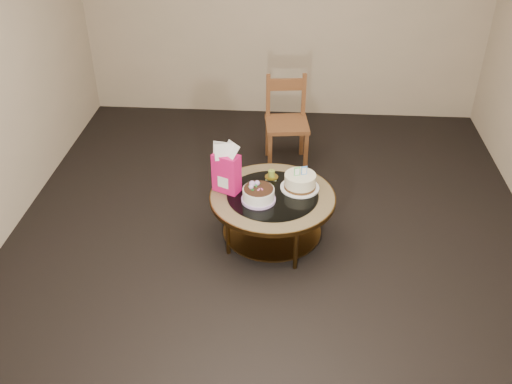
# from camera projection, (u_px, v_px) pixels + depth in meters

# --- Properties ---
(ground) EXTENTS (5.00, 5.00, 0.00)m
(ground) POSITION_uv_depth(u_px,v_px,m) (272.00, 239.00, 4.84)
(ground) COLOR black
(ground) RESTS_ON ground
(room_walls) EXTENTS (4.52, 5.02, 2.61)m
(room_walls) POSITION_uv_depth(u_px,v_px,m) (275.00, 66.00, 3.98)
(room_walls) COLOR tan
(room_walls) RESTS_ON ground
(coffee_table) EXTENTS (1.02, 1.02, 0.46)m
(coffee_table) POSITION_uv_depth(u_px,v_px,m) (272.00, 203.00, 4.63)
(coffee_table) COLOR brown
(coffee_table) RESTS_ON ground
(decorated_cake) EXTENTS (0.27, 0.27, 0.16)m
(decorated_cake) POSITION_uv_depth(u_px,v_px,m) (258.00, 195.00, 4.49)
(decorated_cake) COLOR #B994D1
(decorated_cake) RESTS_ON coffee_table
(cream_cake) EXTENTS (0.32, 0.32, 0.20)m
(cream_cake) POSITION_uv_depth(u_px,v_px,m) (300.00, 182.00, 4.63)
(cream_cake) COLOR white
(cream_cake) RESTS_ON coffee_table
(gift_bag) EXTENTS (0.24, 0.21, 0.43)m
(gift_bag) POSITION_uv_depth(u_px,v_px,m) (226.00, 168.00, 4.52)
(gift_bag) COLOR #CC1365
(gift_bag) RESTS_ON coffee_table
(pillar_candle) EXTENTS (0.11, 0.11, 0.08)m
(pillar_candle) POSITION_uv_depth(u_px,v_px,m) (272.00, 176.00, 4.78)
(pillar_candle) COLOR #D8CC59
(pillar_candle) RESTS_ON coffee_table
(dining_chair) EXTENTS (0.46, 0.46, 0.90)m
(dining_chair) POSITION_uv_depth(u_px,v_px,m) (287.00, 122.00, 5.68)
(dining_chair) COLOR brown
(dining_chair) RESTS_ON ground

